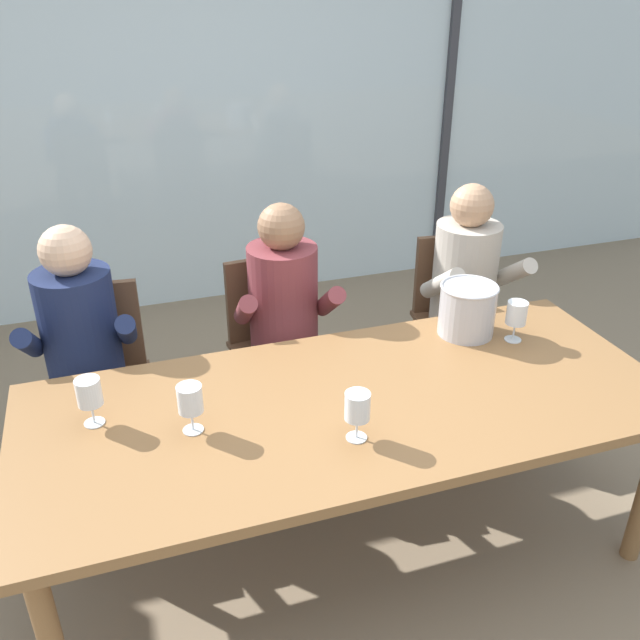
# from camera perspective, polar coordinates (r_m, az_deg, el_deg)

# --- Properties ---
(ground) EXTENTS (14.00, 14.00, 0.00)m
(ground) POSITION_cam_1_polar(r_m,az_deg,el_deg) (3.61, -3.30, -7.87)
(ground) COLOR #847056
(window_glass_panel) EXTENTS (7.53, 0.03, 2.60)m
(window_glass_panel) POSITION_cam_1_polar(r_m,az_deg,el_deg) (4.56, -9.30, 17.16)
(window_glass_panel) COLOR silver
(window_glass_panel) RESTS_ON ground
(window_mullion_right) EXTENTS (0.06, 0.06, 2.60)m
(window_mullion_right) POSITION_cam_1_polar(r_m,az_deg,el_deg) (5.09, 10.83, 18.11)
(window_mullion_right) COLOR #38383D
(window_mullion_right) RESTS_ON ground
(hillside_vineyard) EXTENTS (13.53, 2.40, 1.97)m
(hillside_vineyard) POSITION_cam_1_polar(r_m,az_deg,el_deg) (8.99, -14.50, 19.59)
(hillside_vineyard) COLOR #568942
(hillside_vineyard) RESTS_ON ground
(dining_table) EXTENTS (2.33, 0.98, 0.73)m
(dining_table) POSITION_cam_1_polar(r_m,az_deg,el_deg) (2.46, 2.62, -8.09)
(dining_table) COLOR olive
(dining_table) RESTS_ON ground
(chair_near_curtain) EXTENTS (0.49, 0.49, 0.88)m
(chair_near_curtain) POSITION_cam_1_polar(r_m,az_deg,el_deg) (3.16, -18.42, -3.94)
(chair_near_curtain) COLOR brown
(chair_near_curtain) RESTS_ON ground
(chair_left_of_center) EXTENTS (0.48, 0.48, 0.88)m
(chair_left_of_center) POSITION_cam_1_polar(r_m,az_deg,el_deg) (3.28, -3.72, -1.23)
(chair_left_of_center) COLOR brown
(chair_left_of_center) RESTS_ON ground
(chair_center) EXTENTS (0.49, 0.49, 0.88)m
(chair_center) POSITION_cam_1_polar(r_m,az_deg,el_deg) (3.61, 11.65, 1.03)
(chair_center) COLOR brown
(chair_center) RESTS_ON ground
(person_navy_polo) EXTENTS (0.47, 0.62, 1.20)m
(person_navy_polo) POSITION_cam_1_polar(r_m,az_deg,el_deg) (2.97, -19.58, -2.31)
(person_navy_polo) COLOR #192347
(person_navy_polo) RESTS_ON ground
(person_maroon_top) EXTENTS (0.49, 0.63, 1.20)m
(person_maroon_top) POSITION_cam_1_polar(r_m,az_deg,el_deg) (3.05, -2.86, 0.19)
(person_maroon_top) COLOR brown
(person_maroon_top) RESTS_ON ground
(person_beige_jumper) EXTENTS (0.46, 0.61, 1.20)m
(person_beige_jumper) POSITION_cam_1_polar(r_m,az_deg,el_deg) (3.40, 12.72, 2.51)
(person_beige_jumper) COLOR #B7AD9E
(person_beige_jumper) RESTS_ON ground
(ice_bucket_primary) EXTENTS (0.24, 0.24, 0.22)m
(ice_bucket_primary) POSITION_cam_1_polar(r_m,az_deg,el_deg) (2.86, 12.41, 0.92)
(ice_bucket_primary) COLOR #B7B7BC
(ice_bucket_primary) RESTS_ON dining_table
(wine_glass_by_left_taster) EXTENTS (0.08, 0.08, 0.17)m
(wine_glass_by_left_taster) POSITION_cam_1_polar(r_m,az_deg,el_deg) (2.17, 3.20, -7.40)
(wine_glass_by_left_taster) COLOR silver
(wine_glass_by_left_taster) RESTS_ON dining_table
(wine_glass_near_bucket) EXTENTS (0.08, 0.08, 0.17)m
(wine_glass_near_bucket) POSITION_cam_1_polar(r_m,az_deg,el_deg) (2.36, -19.01, -5.98)
(wine_glass_near_bucket) COLOR silver
(wine_glass_near_bucket) RESTS_ON dining_table
(wine_glass_center_pour) EXTENTS (0.08, 0.08, 0.17)m
(wine_glass_center_pour) POSITION_cam_1_polar(r_m,az_deg,el_deg) (2.85, 16.35, 0.44)
(wine_glass_center_pour) COLOR silver
(wine_glass_center_pour) RESTS_ON dining_table
(wine_glass_by_right_taster) EXTENTS (0.08, 0.08, 0.17)m
(wine_glass_by_right_taster) POSITION_cam_1_polar(r_m,az_deg,el_deg) (2.24, -10.95, -6.82)
(wine_glass_by_right_taster) COLOR silver
(wine_glass_by_right_taster) RESTS_ON dining_table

